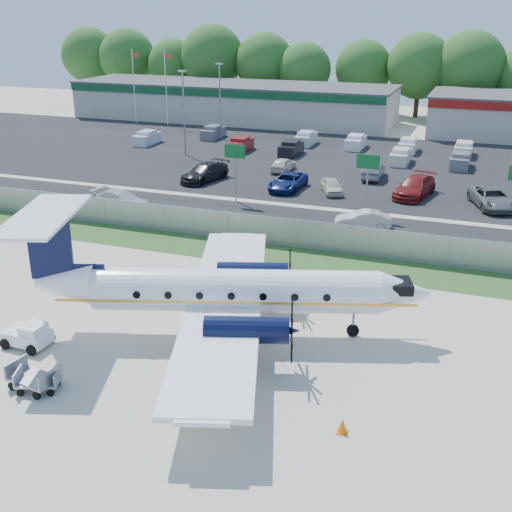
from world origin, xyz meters
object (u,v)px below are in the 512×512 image
(baggage_cart_far, at_px, (33,378))
(pushback_tug, at_px, (29,335))
(aircraft, at_px, (227,290))
(baggage_cart_near, at_px, (39,381))

(baggage_cart_far, bearing_deg, pushback_tug, 130.92)
(aircraft, bearing_deg, pushback_tug, -152.76)
(pushback_tug, distance_m, baggage_cart_far, 3.97)
(aircraft, relative_size, baggage_cart_near, 9.81)
(pushback_tug, height_order, baggage_cart_far, pushback_tug)
(aircraft, distance_m, pushback_tug, 9.80)
(pushback_tug, xyz_separation_m, baggage_cart_near, (2.87, -3.02, -0.12))
(pushback_tug, bearing_deg, aircraft, 27.24)
(baggage_cart_near, bearing_deg, aircraft, 52.54)
(aircraft, xyz_separation_m, baggage_cart_near, (-5.69, -7.43, -1.96))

